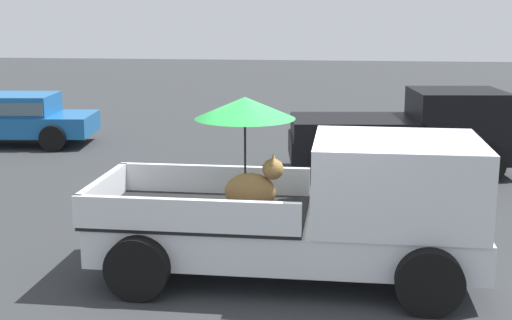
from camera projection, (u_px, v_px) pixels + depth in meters
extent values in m
plane|color=#2D3033|center=(286.00, 276.00, 9.37)|extent=(80.00, 80.00, 0.00)
cylinder|color=black|center=(414.00, 230.00, 10.01)|extent=(0.80, 0.29, 0.80)
cylinder|color=black|center=(429.00, 282.00, 8.11)|extent=(0.80, 0.29, 0.80)
cylinder|color=black|center=(176.00, 221.00, 10.45)|extent=(0.80, 0.29, 0.80)
cylinder|color=black|center=(138.00, 268.00, 8.55)|extent=(0.80, 0.29, 0.80)
cube|color=silver|center=(287.00, 235.00, 9.25)|extent=(5.01, 1.84, 0.50)
cube|color=silver|center=(397.00, 181.00, 8.90)|extent=(2.11, 1.88, 1.08)
cube|color=#4C606B|center=(478.00, 168.00, 8.74)|extent=(0.07, 1.72, 0.64)
cube|color=black|center=(201.00, 212.00, 9.33)|extent=(2.81, 1.86, 0.06)
cube|color=silver|center=(214.00, 179.00, 10.17)|extent=(2.80, 0.12, 0.40)
cube|color=silver|center=(185.00, 215.00, 8.39)|extent=(2.80, 0.12, 0.40)
cube|color=silver|center=(103.00, 192.00, 9.45)|extent=(0.11, 1.84, 0.40)
ellipsoid|color=olive|center=(250.00, 192.00, 9.22)|extent=(0.68, 0.33, 0.52)
sphere|color=olive|center=(273.00, 169.00, 9.11)|extent=(0.28, 0.28, 0.28)
cone|color=olive|center=(274.00, 157.00, 9.16)|extent=(0.09, 0.09, 0.12)
cone|color=olive|center=(272.00, 160.00, 9.00)|extent=(0.09, 0.09, 0.12)
cylinder|color=black|center=(245.00, 164.00, 9.14)|extent=(0.03, 0.03, 1.28)
cone|color=#19722D|center=(245.00, 108.00, 8.99)|extent=(1.32, 1.32, 0.28)
cylinder|color=black|center=(460.00, 147.00, 16.16)|extent=(0.78, 0.34, 0.76)
cylinder|color=black|center=(486.00, 165.00, 14.31)|extent=(0.78, 0.34, 0.76)
cylinder|color=black|center=(322.00, 146.00, 16.19)|extent=(0.78, 0.34, 0.76)
cylinder|color=black|center=(330.00, 164.00, 14.33)|extent=(0.78, 0.34, 0.76)
cube|color=black|center=(400.00, 147.00, 15.21)|extent=(4.97, 2.33, 0.50)
cube|color=black|center=(457.00, 113.00, 15.04)|extent=(2.09, 2.00, 1.00)
cube|color=black|center=(354.00, 127.00, 15.12)|extent=(2.89, 2.10, 0.40)
cylinder|color=black|center=(53.00, 138.00, 17.48)|extent=(0.68, 0.29, 0.66)
cylinder|color=black|center=(72.00, 127.00, 19.20)|extent=(0.68, 0.29, 0.66)
cube|color=#195999|center=(11.00, 124.00, 18.31)|extent=(4.46, 2.21, 0.52)
cube|color=#195999|center=(13.00, 105.00, 18.20)|extent=(2.26, 1.82, 0.56)
cube|color=#4C606B|center=(13.00, 105.00, 18.20)|extent=(2.21, 1.89, 0.32)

